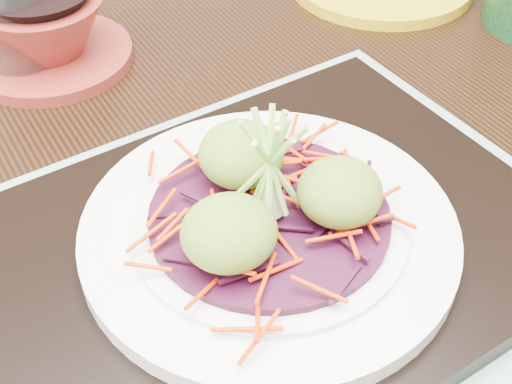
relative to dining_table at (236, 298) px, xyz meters
name	(u,v)px	position (x,y,z in m)	size (l,w,h in m)	color
dining_table	(236,298)	(0.00, 0.00, 0.00)	(1.16, 0.81, 0.70)	black
placemat	(269,258)	(0.01, -0.05, 0.09)	(0.47, 0.37, 0.00)	#88B09C
serving_tray	(269,247)	(0.01, -0.05, 0.11)	(0.41, 0.31, 0.02)	black
white_plate	(269,230)	(0.01, -0.05, 0.12)	(0.27, 0.27, 0.02)	silver
cabbage_bed	(269,216)	(0.01, -0.05, 0.14)	(0.17, 0.17, 0.01)	#330A22
carrot_julienne	(269,208)	(0.01, -0.05, 0.15)	(0.21, 0.21, 0.01)	red
guacamole_scoops	(270,192)	(0.01, -0.05, 0.16)	(0.15, 0.13, 0.05)	olive
scallion_garnish	(270,168)	(0.01, -0.05, 0.18)	(0.06, 0.06, 0.09)	#90CE52
water_glass	(16,27)	(-0.09, 0.29, 0.14)	(0.07, 0.07, 0.09)	white
terracotta_bowl_set	(46,35)	(-0.06, 0.29, 0.12)	(0.18, 0.18, 0.07)	maroon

